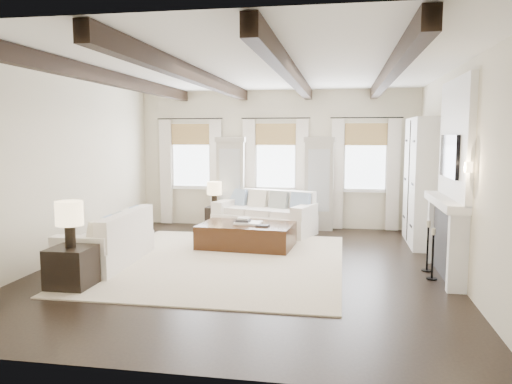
% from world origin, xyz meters
% --- Properties ---
extents(ground, '(7.50, 7.50, 0.00)m').
position_xyz_m(ground, '(0.00, 0.00, 0.00)').
color(ground, black).
rests_on(ground, ground).
extents(room_shell, '(6.54, 7.54, 3.22)m').
position_xyz_m(room_shell, '(0.75, 0.90, 1.89)').
color(room_shell, beige).
rests_on(room_shell, ground).
extents(area_rug, '(4.08, 4.69, 0.02)m').
position_xyz_m(area_rug, '(-0.47, 0.27, 0.01)').
color(area_rug, beige).
rests_on(area_rug, ground).
extents(sofa_back, '(2.38, 1.61, 0.93)m').
position_xyz_m(sofa_back, '(-0.12, 2.93, 0.37)').
color(sofa_back, white).
rests_on(sofa_back, ground).
extents(sofa_left, '(0.99, 2.09, 0.88)m').
position_xyz_m(sofa_left, '(-2.30, -0.17, 0.36)').
color(sofa_left, white).
rests_on(sofa_left, ground).
extents(ottoman, '(1.85, 1.24, 0.46)m').
position_xyz_m(ottoman, '(-0.26, 1.41, 0.23)').
color(ottoman, black).
rests_on(ottoman, ground).
extents(tray, '(0.53, 0.42, 0.04)m').
position_xyz_m(tray, '(-0.23, 1.42, 0.48)').
color(tray, white).
rests_on(tray, ottoman).
extents(book_lower, '(0.28, 0.22, 0.04)m').
position_xyz_m(book_lower, '(-0.32, 1.40, 0.52)').
color(book_lower, '#262628').
rests_on(book_lower, tray).
extents(book_upper, '(0.23, 0.19, 0.03)m').
position_xyz_m(book_upper, '(-0.33, 1.44, 0.56)').
color(book_upper, beige).
rests_on(book_upper, book_lower).
extents(book_loose, '(0.25, 0.20, 0.03)m').
position_xyz_m(book_loose, '(0.09, 1.20, 0.48)').
color(book_loose, '#262628').
rests_on(book_loose, ottoman).
extents(side_table_front, '(0.58, 0.58, 0.58)m').
position_xyz_m(side_table_front, '(-2.23, -1.52, 0.29)').
color(side_table_front, black).
rests_on(side_table_front, ground).
extents(lamp_front, '(0.38, 0.38, 0.66)m').
position_xyz_m(lamp_front, '(-2.23, -1.52, 1.03)').
color(lamp_front, black).
rests_on(lamp_front, side_table_front).
extents(side_table_back, '(0.37, 0.37, 0.55)m').
position_xyz_m(side_table_back, '(-1.29, 2.95, 0.28)').
color(side_table_back, black).
rests_on(side_table_back, ground).
extents(lamp_back, '(0.33, 0.33, 0.57)m').
position_xyz_m(lamp_back, '(-1.29, 2.95, 0.94)').
color(lamp_back, black).
rests_on(lamp_back, side_table_back).
extents(candlestick_near, '(0.16, 0.16, 0.78)m').
position_xyz_m(candlestick_near, '(2.90, -0.21, 0.32)').
color(candlestick_near, black).
rests_on(candlestick_near, ground).
extents(candlestick_far, '(0.17, 0.17, 0.82)m').
position_xyz_m(candlestick_far, '(2.90, 0.25, 0.34)').
color(candlestick_far, black).
rests_on(candlestick_far, ground).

